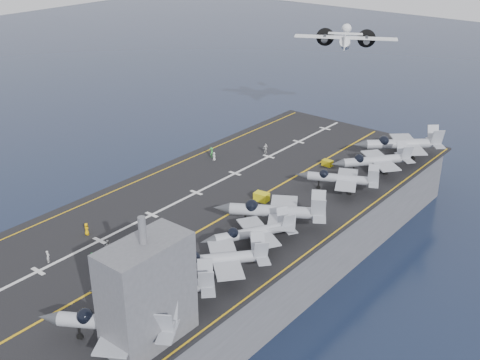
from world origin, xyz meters
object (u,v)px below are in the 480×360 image
Objects in this scene: island_superstructure at (146,281)px; transport_plane at (345,44)px; fighter_jet_0 at (116,322)px; tow_cart_a at (158,265)px.

island_superstructure is 0.54× the size of transport_plane.
island_superstructure is at bearing 48.51° from fighter_jet_0.
island_superstructure is 15.50m from tow_cart_a.
fighter_jet_0 is 8.91× the size of tow_cart_a.
tow_cart_a is 80.43m from transport_plane.
tow_cart_a is (-7.07, 12.85, -2.04)m from fighter_jet_0.
transport_plane reaches higher than tow_cart_a.
island_superstructure is 5.96m from fighter_jet_0.
island_superstructure reaches higher than tow_cart_a.
transport_plane is (-25.10, 90.03, 11.60)m from fighter_jet_0.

